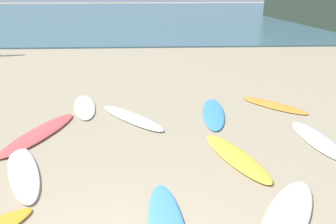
% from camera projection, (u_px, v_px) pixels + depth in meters
% --- Properties ---
extents(ocean_water, '(120.00, 40.00, 0.08)m').
position_uv_depth(ocean_water, '(147.00, 14.00, 36.17)').
color(ocean_water, '#426675').
rests_on(ocean_water, ground_plane).
extents(surfboard_0, '(0.85, 2.32, 0.07)m').
position_uv_depth(surfboard_0, '(213.00, 113.00, 8.69)').
color(surfboard_0, '#4498D4').
rests_on(surfboard_0, ground_plane).
extents(surfboard_2, '(1.68, 2.07, 0.08)m').
position_uv_depth(surfboard_2, '(287.00, 216.00, 4.86)').
color(surfboard_2, beige).
rests_on(surfboard_2, ground_plane).
extents(surfboard_3, '(1.92, 2.09, 0.09)m').
position_uv_depth(surfboard_3, '(131.00, 118.00, 8.40)').
color(surfboard_3, white).
rests_on(surfboard_3, ground_plane).
extents(surfboard_4, '(1.38, 2.22, 0.08)m').
position_uv_depth(surfboard_4, '(23.00, 171.00, 6.00)').
color(surfboard_4, silver).
rests_on(surfboard_4, ground_plane).
extents(surfboard_5, '(0.71, 1.99, 0.07)m').
position_uv_depth(surfboard_5, '(317.00, 139.00, 7.24)').
color(surfboard_5, white).
rests_on(surfboard_5, ground_plane).
extents(surfboard_6, '(1.45, 2.54, 0.08)m').
position_uv_depth(surfboard_6, '(39.00, 133.00, 7.52)').
color(surfboard_6, '#D75351').
rests_on(surfboard_6, ground_plane).
extents(surfboard_7, '(1.22, 2.18, 0.09)m').
position_uv_depth(surfboard_7, '(236.00, 157.00, 6.51)').
color(surfboard_7, yellow).
rests_on(surfboard_7, ground_plane).
extents(surfboard_9, '(1.73, 1.81, 0.06)m').
position_uv_depth(surfboard_9, '(274.00, 105.00, 9.28)').
color(surfboard_9, orange).
rests_on(surfboard_9, ground_plane).
extents(surfboard_10, '(1.02, 2.10, 0.07)m').
position_uv_depth(surfboard_10, '(84.00, 107.00, 9.16)').
color(surfboard_10, silver).
rests_on(surfboard_10, ground_plane).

